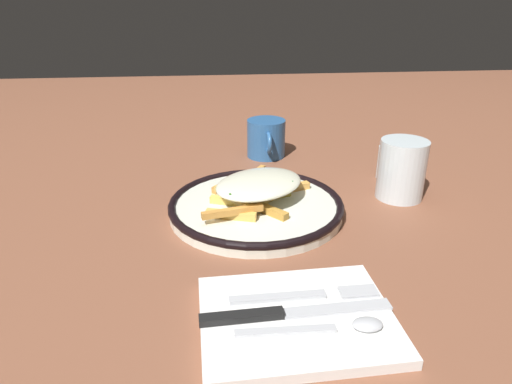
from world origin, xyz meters
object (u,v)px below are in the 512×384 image
object	(u,v)px
fries_heap	(257,187)
coffee_mug	(266,138)
water_glass	(402,169)
napkin	(297,319)
salt_shaker	(386,157)
spoon	(336,327)
plate	(256,206)
fork	(303,296)
knife	(280,314)

from	to	relation	value
fries_heap	coffee_mug	world-z (taller)	coffee_mug
fries_heap	water_glass	xyz separation A→B (m)	(-0.03, 0.25, 0.01)
water_glass	fries_heap	bearing A→B (deg)	-83.19
napkin	salt_shaker	world-z (taller)	salt_shaker
fries_heap	napkin	distance (m)	0.28
spoon	fries_heap	bearing A→B (deg)	-170.88
plate	fries_heap	xyz separation A→B (m)	(-0.01, 0.00, 0.03)
fries_heap	coffee_mug	bearing A→B (deg)	169.97
napkin	spoon	bearing A→B (deg)	50.58
plate	coffee_mug	xyz separation A→B (m)	(-0.27, 0.05, 0.03)
fork	salt_shaker	size ratio (longest dim) A/B	2.09
water_glass	napkin	bearing A→B (deg)	-37.56
napkin	salt_shaker	distance (m)	0.47
spoon	water_glass	xyz separation A→B (m)	(-0.34, 0.20, 0.03)
fork	coffee_mug	distance (m)	0.52
coffee_mug	plate	bearing A→B (deg)	-10.30
napkin	knife	distance (m)	0.02
spoon	fork	bearing A→B (deg)	-158.26
napkin	coffee_mug	size ratio (longest dim) A/B	1.93
spoon	coffee_mug	xyz separation A→B (m)	(-0.57, -0.00, 0.02)
fries_heap	spoon	world-z (taller)	fries_heap
salt_shaker	napkin	bearing A→B (deg)	-31.51
plate	water_glass	distance (m)	0.26
fries_heap	knife	size ratio (longest dim) A/B	0.91
fries_heap	salt_shaker	distance (m)	0.28
fries_heap	water_glass	size ratio (longest dim) A/B	1.87
napkin	spoon	distance (m)	0.05
plate	knife	size ratio (longest dim) A/B	1.33
napkin	coffee_mug	distance (m)	0.54
fries_heap	knife	distance (m)	0.28
fork	salt_shaker	xyz separation A→B (m)	(-0.37, 0.23, 0.03)
plate	salt_shaker	distance (m)	0.29
spoon	coffee_mug	size ratio (longest dim) A/B	1.42
fries_heap	napkin	xyz separation A→B (m)	(0.28, 0.01, -0.04)
spoon	salt_shaker	distance (m)	0.47
spoon	salt_shaker	xyz separation A→B (m)	(-0.42, 0.21, 0.03)
salt_shaker	knife	bearing A→B (deg)	-33.40
water_glass	coffee_mug	bearing A→B (deg)	-139.00
water_glass	knife	bearing A→B (deg)	-39.62
fries_heap	knife	xyz separation A→B (m)	(0.28, -0.00, -0.03)
spoon	napkin	bearing A→B (deg)	-129.42
napkin	water_glass	distance (m)	0.39
napkin	fork	distance (m)	0.03
knife	coffee_mug	bearing A→B (deg)	174.59
salt_shaker	fork	bearing A→B (deg)	-32.09
plate	spoon	xyz separation A→B (m)	(0.30, 0.05, 0.00)
water_glass	coffee_mug	distance (m)	0.31
coffee_mug	salt_shaker	size ratio (longest dim) A/B	1.27
fork	coffee_mug	world-z (taller)	coffee_mug
fries_heap	napkin	bearing A→B (deg)	2.94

